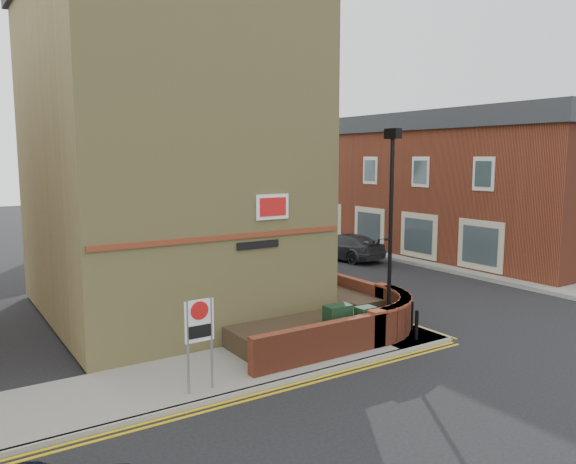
# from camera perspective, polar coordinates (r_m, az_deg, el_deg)

# --- Properties ---
(ground) EXTENTS (120.00, 120.00, 0.00)m
(ground) POSITION_cam_1_polar(r_m,az_deg,el_deg) (16.10, 8.82, -12.76)
(ground) COLOR black
(ground) RESTS_ON ground
(pavement_corner) EXTENTS (13.00, 3.00, 0.12)m
(pavement_corner) POSITION_cam_1_polar(r_m,az_deg,el_deg) (15.35, -5.17, -13.49)
(pavement_corner) COLOR gray
(pavement_corner) RESTS_ON ground
(pavement_main) EXTENTS (2.00, 32.00, 0.12)m
(pavement_main) POSITION_cam_1_polar(r_m,az_deg,el_deg) (30.29, -8.79, -2.97)
(pavement_main) COLOR gray
(pavement_main) RESTS_ON ground
(pavement_far) EXTENTS (4.00, 40.00, 0.12)m
(pavement_far) POSITION_cam_1_polar(r_m,az_deg,el_deg) (33.93, 10.61, -1.87)
(pavement_far) COLOR gray
(pavement_far) RESTS_ON ground
(kerb_side) EXTENTS (13.00, 0.15, 0.12)m
(kerb_side) POSITION_cam_1_polar(r_m,az_deg,el_deg) (14.14, -2.22, -15.38)
(kerb_side) COLOR gray
(kerb_side) RESTS_ON ground
(kerb_main_near) EXTENTS (0.15, 32.00, 0.12)m
(kerb_main_near) POSITION_cam_1_polar(r_m,az_deg,el_deg) (30.70, -7.08, -2.79)
(kerb_main_near) COLOR gray
(kerb_main_near) RESTS_ON ground
(kerb_main_far) EXTENTS (0.15, 40.00, 0.12)m
(kerb_main_far) POSITION_cam_1_polar(r_m,az_deg,el_deg) (32.60, 8.05, -2.20)
(kerb_main_far) COLOR gray
(kerb_main_far) RESTS_ON ground
(yellow_lines_side) EXTENTS (13.00, 0.28, 0.01)m
(yellow_lines_side) POSITION_cam_1_polar(r_m,az_deg,el_deg) (13.96, -1.68, -15.93)
(yellow_lines_side) COLOR gold
(yellow_lines_side) RESTS_ON ground
(yellow_lines_main) EXTENTS (0.28, 32.00, 0.01)m
(yellow_lines_main) POSITION_cam_1_polar(r_m,az_deg,el_deg) (30.82, -6.66, -2.85)
(yellow_lines_main) COLOR gold
(yellow_lines_main) RESTS_ON ground
(corner_building) EXTENTS (8.95, 10.40, 13.60)m
(corner_building) POSITION_cam_1_polar(r_m,az_deg,el_deg) (20.54, -12.34, 9.25)
(corner_building) COLOR tan
(corner_building) RESTS_ON ground
(garden_wall) EXTENTS (6.80, 6.00, 1.20)m
(garden_wall) POSITION_cam_1_polar(r_m,az_deg,el_deg) (17.93, 3.41, -10.53)
(garden_wall) COLOR brown
(garden_wall) RESTS_ON ground
(lamppost) EXTENTS (0.25, 0.50, 6.30)m
(lamppost) POSITION_cam_1_polar(r_m,az_deg,el_deg) (17.21, 10.37, 0.03)
(lamppost) COLOR black
(lamppost) RESTS_ON pavement_corner
(utility_cabinet_large) EXTENTS (0.80, 0.45, 1.20)m
(utility_cabinet_large) POSITION_cam_1_polar(r_m,az_deg,el_deg) (16.63, 5.07, -9.41)
(utility_cabinet_large) COLOR #16321D
(utility_cabinet_large) RESTS_ON pavement_corner
(utility_cabinet_small) EXTENTS (0.55, 0.40, 1.10)m
(utility_cabinet_small) POSITION_cam_1_polar(r_m,az_deg,el_deg) (16.91, 7.87, -9.34)
(utility_cabinet_small) COLOR #16321D
(utility_cabinet_small) RESTS_ON pavement_corner
(bollard_near) EXTENTS (0.11, 0.11, 0.90)m
(bollard_near) POSITION_cam_1_polar(r_m,az_deg,el_deg) (17.52, 12.93, -9.20)
(bollard_near) COLOR black
(bollard_near) RESTS_ON pavement_corner
(bollard_far) EXTENTS (0.11, 0.11, 0.90)m
(bollard_far) POSITION_cam_1_polar(r_m,az_deg,el_deg) (18.46, 12.44, -8.31)
(bollard_far) COLOR black
(bollard_far) RESTS_ON pavement_corner
(zone_sign) EXTENTS (0.72, 0.07, 2.20)m
(zone_sign) POSITION_cam_1_polar(r_m,az_deg,el_deg) (13.36, -8.98, -9.62)
(zone_sign) COLOR slate
(zone_sign) RESTS_ON pavement_corner
(far_terrace) EXTENTS (5.40, 30.40, 8.00)m
(far_terrace) POSITION_cam_1_polar(r_m,az_deg,el_deg) (37.47, 8.20, 5.20)
(far_terrace) COLOR brown
(far_terrace) RESTS_ON ground
(far_terrace_cream) EXTENTS (5.40, 12.40, 8.00)m
(far_terrace_cream) POSITION_cam_1_polar(r_m,az_deg,el_deg) (55.04, -6.40, 5.99)
(far_terrace_cream) COLOR beige
(far_terrace_cream) RESTS_ON ground
(tree_near) EXTENTS (3.64, 3.65, 6.70)m
(tree_near) POSITION_cam_1_polar(r_m,az_deg,el_deg) (28.02, -7.33, 5.77)
(tree_near) COLOR #382B1E
(tree_near) RESTS_ON pavement_main
(tree_mid) EXTENTS (4.03, 4.03, 7.42)m
(tree_mid) POSITION_cam_1_polar(r_m,az_deg,el_deg) (35.39, -13.01, 6.81)
(tree_mid) COLOR #382B1E
(tree_mid) RESTS_ON pavement_main
(tree_far) EXTENTS (3.81, 3.81, 7.00)m
(tree_far) POSITION_cam_1_polar(r_m,az_deg,el_deg) (42.99, -16.68, 6.43)
(tree_far) COLOR #382B1E
(tree_far) RESTS_ON pavement_main
(traffic_light_assembly) EXTENTS (0.20, 0.16, 4.20)m
(traffic_light_assembly) POSITION_cam_1_polar(r_m,az_deg,el_deg) (38.41, -13.85, 3.23)
(traffic_light_assembly) COLOR black
(traffic_light_assembly) RESTS_ON pavement_main
(silver_car_near) EXTENTS (1.90, 4.59, 1.48)m
(silver_car_near) POSITION_cam_1_polar(r_m,az_deg,el_deg) (28.95, -3.78, -2.02)
(silver_car_near) COLOR #B3B7BB
(silver_car_near) RESTS_ON ground
(red_car_main) EXTENTS (3.51, 5.15, 1.31)m
(red_car_main) POSITION_cam_1_polar(r_m,az_deg,el_deg) (35.73, -8.64, -0.38)
(red_car_main) COLOR maroon
(red_car_main) RESTS_ON ground
(grey_car_far) EXTENTS (2.72, 5.12, 1.41)m
(grey_car_far) POSITION_cam_1_polar(r_m,az_deg,el_deg) (30.94, 5.73, -1.47)
(grey_car_far) COLOR #2C2D31
(grey_car_far) RESTS_ON ground
(silver_car_far) EXTENTS (1.65, 3.80, 1.28)m
(silver_car_far) POSITION_cam_1_polar(r_m,az_deg,el_deg) (32.51, 3.54, -1.13)
(silver_car_far) COLOR #94969B
(silver_car_far) RESTS_ON ground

